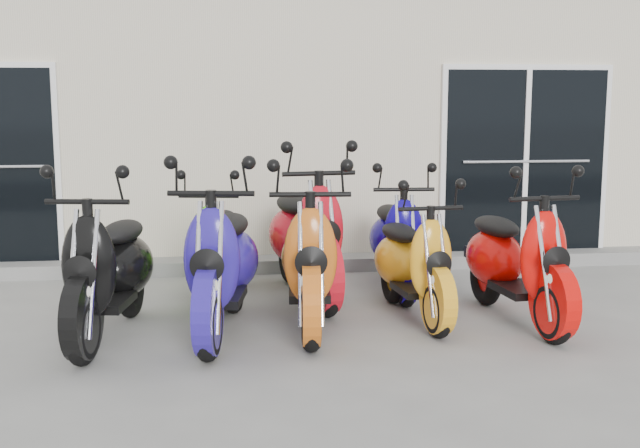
{
  "coord_description": "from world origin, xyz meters",
  "views": [
    {
      "loc": [
        -0.89,
        -6.84,
        1.94
      ],
      "look_at": [
        0.0,
        0.6,
        0.75
      ],
      "focal_mm": 45.0,
      "sensor_mm": 36.0,
      "label": 1
    }
  ],
  "objects_px": {
    "scooter_back_green": "(216,231)",
    "scooter_back_red": "(306,219)",
    "scooter_front_orange_a": "(309,242)",
    "scooter_front_red": "(517,242)",
    "scooter_front_orange_b": "(413,247)",
    "scooter_front_blue": "(222,243)",
    "scooter_back_blue": "(396,226)",
    "scooter_front_black": "(108,250)"
  },
  "relations": [
    {
      "from": "scooter_front_blue",
      "to": "scooter_back_red",
      "type": "height_order",
      "value": "scooter_back_red"
    },
    {
      "from": "scooter_front_black",
      "to": "scooter_back_blue",
      "type": "xyz_separation_m",
      "value": [
        2.63,
        1.27,
        -0.06
      ]
    },
    {
      "from": "scooter_front_blue",
      "to": "scooter_front_red",
      "type": "bearing_deg",
      "value": 9.71
    },
    {
      "from": "scooter_front_red",
      "to": "scooter_back_blue",
      "type": "height_order",
      "value": "scooter_front_red"
    },
    {
      "from": "scooter_front_black",
      "to": "scooter_back_blue",
      "type": "height_order",
      "value": "scooter_front_black"
    },
    {
      "from": "scooter_front_orange_a",
      "to": "scooter_front_red",
      "type": "height_order",
      "value": "scooter_front_orange_a"
    },
    {
      "from": "scooter_front_orange_b",
      "to": "scooter_back_blue",
      "type": "distance_m",
      "value": 1.01
    },
    {
      "from": "scooter_front_orange_a",
      "to": "scooter_back_green",
      "type": "height_order",
      "value": "scooter_front_orange_a"
    },
    {
      "from": "scooter_front_black",
      "to": "scooter_front_red",
      "type": "bearing_deg",
      "value": 9.95
    },
    {
      "from": "scooter_front_orange_a",
      "to": "scooter_front_orange_b",
      "type": "distance_m",
      "value": 0.95
    },
    {
      "from": "scooter_back_blue",
      "to": "scooter_front_blue",
      "type": "bearing_deg",
      "value": -140.61
    },
    {
      "from": "scooter_front_orange_a",
      "to": "scooter_back_blue",
      "type": "distance_m",
      "value": 1.52
    },
    {
      "from": "scooter_back_green",
      "to": "scooter_back_red",
      "type": "bearing_deg",
      "value": -3.66
    },
    {
      "from": "scooter_front_orange_b",
      "to": "scooter_back_blue",
      "type": "relative_size",
      "value": 0.96
    },
    {
      "from": "scooter_front_orange_a",
      "to": "scooter_front_red",
      "type": "xyz_separation_m",
      "value": [
        1.79,
        -0.07,
        -0.03
      ]
    },
    {
      "from": "scooter_front_black",
      "to": "scooter_back_green",
      "type": "relative_size",
      "value": 1.13
    },
    {
      "from": "scooter_back_red",
      "to": "scooter_front_orange_a",
      "type": "bearing_deg",
      "value": -102.91
    },
    {
      "from": "scooter_back_red",
      "to": "scooter_back_blue",
      "type": "xyz_separation_m",
      "value": [
        0.93,
        0.15,
        -0.11
      ]
    },
    {
      "from": "scooter_front_blue",
      "to": "scooter_back_green",
      "type": "relative_size",
      "value": 1.18
    },
    {
      "from": "scooter_front_blue",
      "to": "scooter_back_blue",
      "type": "xyz_separation_m",
      "value": [
        1.73,
        1.26,
        -0.09
      ]
    },
    {
      "from": "scooter_front_black",
      "to": "scooter_front_blue",
      "type": "distance_m",
      "value": 0.91
    },
    {
      "from": "scooter_front_black",
      "to": "scooter_front_orange_b",
      "type": "bearing_deg",
      "value": 14.96
    },
    {
      "from": "scooter_front_orange_b",
      "to": "scooter_back_red",
      "type": "relative_size",
      "value": 0.82
    },
    {
      "from": "scooter_back_red",
      "to": "scooter_back_blue",
      "type": "height_order",
      "value": "scooter_back_red"
    },
    {
      "from": "scooter_front_orange_a",
      "to": "scooter_front_black",
      "type": "bearing_deg",
      "value": -170.84
    },
    {
      "from": "scooter_front_blue",
      "to": "scooter_front_orange_a",
      "type": "relative_size",
      "value": 1.03
    },
    {
      "from": "scooter_front_black",
      "to": "scooter_front_blue",
      "type": "bearing_deg",
      "value": 9.84
    },
    {
      "from": "scooter_front_orange_b",
      "to": "scooter_front_orange_a",
      "type": "bearing_deg",
      "value": -177.96
    },
    {
      "from": "scooter_back_blue",
      "to": "scooter_back_red",
      "type": "bearing_deg",
      "value": -167.43
    },
    {
      "from": "scooter_front_orange_a",
      "to": "scooter_back_blue",
      "type": "xyz_separation_m",
      "value": [
        1.0,
        1.15,
        -0.07
      ]
    },
    {
      "from": "scooter_front_black",
      "to": "scooter_front_orange_b",
      "type": "relative_size",
      "value": 1.13
    },
    {
      "from": "scooter_front_blue",
      "to": "scooter_back_blue",
      "type": "relative_size",
      "value": 1.13
    },
    {
      "from": "scooter_front_black",
      "to": "scooter_front_orange_a",
      "type": "height_order",
      "value": "scooter_front_orange_a"
    },
    {
      "from": "scooter_front_black",
      "to": "scooter_back_green",
      "type": "height_order",
      "value": "scooter_front_black"
    },
    {
      "from": "scooter_front_red",
      "to": "scooter_back_blue",
      "type": "bearing_deg",
      "value": 116.66
    },
    {
      "from": "scooter_front_red",
      "to": "scooter_back_green",
      "type": "distance_m",
      "value": 2.87
    },
    {
      "from": "scooter_front_black",
      "to": "scooter_back_red",
      "type": "relative_size",
      "value": 0.93
    },
    {
      "from": "scooter_front_red",
      "to": "scooter_back_blue",
      "type": "relative_size",
      "value": 1.05
    },
    {
      "from": "scooter_front_blue",
      "to": "scooter_front_orange_a",
      "type": "bearing_deg",
      "value": 17.7
    },
    {
      "from": "scooter_front_orange_a",
      "to": "scooter_front_orange_b",
      "type": "height_order",
      "value": "scooter_front_orange_a"
    },
    {
      "from": "scooter_front_orange_b",
      "to": "scooter_back_green",
      "type": "relative_size",
      "value": 1.0
    },
    {
      "from": "scooter_front_orange_b",
      "to": "scooter_back_green",
      "type": "distance_m",
      "value": 2.01
    }
  ]
}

